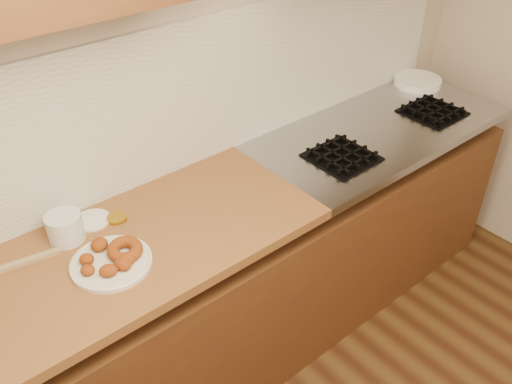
% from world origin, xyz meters
% --- Properties ---
extents(wall_back, '(4.00, 0.02, 2.70)m').
position_xyz_m(wall_back, '(0.00, 2.00, 1.35)').
color(wall_back, '#BDAC92').
rests_on(wall_back, ground).
extents(base_cabinet, '(3.60, 0.60, 0.77)m').
position_xyz_m(base_cabinet, '(0.00, 1.69, 0.39)').
color(base_cabinet, '#4B2C11').
rests_on(base_cabinet, floor).
extents(stovetop, '(1.30, 0.62, 0.04)m').
position_xyz_m(stovetop, '(1.15, 1.69, 0.88)').
color(stovetop, '#9EA0A5').
rests_on(stovetop, base_cabinet).
extents(backsplash, '(3.60, 0.02, 0.60)m').
position_xyz_m(backsplash, '(0.00, 1.99, 1.20)').
color(backsplash, beige).
rests_on(backsplash, wall_back).
extents(burner_grates, '(0.91, 0.26, 0.03)m').
position_xyz_m(burner_grates, '(1.13, 1.61, 0.91)').
color(burner_grates, black).
rests_on(burner_grates, stovetop).
extents(donut_plate, '(0.27, 0.27, 0.02)m').
position_xyz_m(donut_plate, '(-0.27, 1.64, 0.91)').
color(donut_plate, silver).
rests_on(donut_plate, butcher_block).
extents(ring_donut, '(0.13, 0.13, 0.05)m').
position_xyz_m(ring_donut, '(-0.22, 1.64, 0.94)').
color(ring_donut, maroon).
rests_on(ring_donut, donut_plate).
extents(fried_dough_chunks, '(0.18, 0.20, 0.04)m').
position_xyz_m(fried_dough_chunks, '(-0.28, 1.63, 0.94)').
color(fried_dough_chunks, maroon).
rests_on(fried_dough_chunks, donut_plate).
extents(plastic_tub, '(0.16, 0.16, 0.10)m').
position_xyz_m(plastic_tub, '(-0.33, 1.85, 0.95)').
color(plastic_tub, silver).
rests_on(plastic_tub, butcher_block).
extents(tub_lid, '(0.16, 0.16, 0.01)m').
position_xyz_m(tub_lid, '(-0.22, 1.89, 0.90)').
color(tub_lid, silver).
rests_on(tub_lid, butcher_block).
extents(brass_jar_lid, '(0.08, 0.08, 0.01)m').
position_xyz_m(brass_jar_lid, '(-0.14, 1.84, 0.91)').
color(brass_jar_lid, '#A78219').
rests_on(brass_jar_lid, butcher_block).
extents(wooden_utensil, '(0.20, 0.06, 0.02)m').
position_xyz_m(wooden_utensil, '(-0.47, 1.82, 0.91)').
color(wooden_utensil, '#A18255').
rests_on(wooden_utensil, butcher_block).
extents(plate_stack, '(0.25, 0.25, 0.04)m').
position_xyz_m(plate_stack, '(1.66, 1.86, 0.92)').
color(plate_stack, white).
rests_on(plate_stack, stovetop).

